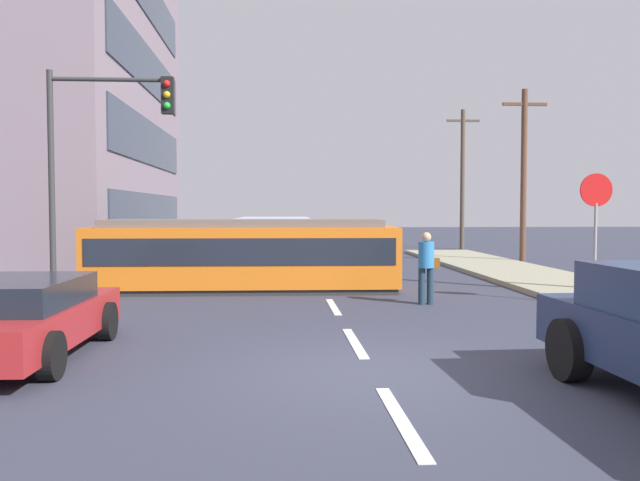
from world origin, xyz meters
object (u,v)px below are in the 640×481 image
object	(u,v)px
parked_sedan_furthest	(203,240)
stop_sign	(596,209)
pedestrian_crossing	(426,264)
parked_sedan_far	(175,247)
streetcar_tram	(244,254)
utility_pole_mid	(524,172)
parked_sedan_mid	(166,257)
traffic_light_mast	(99,142)
utility_pole_far	(463,176)
city_bus	(274,240)
parked_sedan_near	(19,317)

from	to	relation	value
parked_sedan_furthest	stop_sign	size ratio (longest dim) A/B	1.48
pedestrian_crossing	stop_sign	xyz separation A→B (m)	(3.86, -0.29, 1.25)
parked_sedan_furthest	parked_sedan_far	bearing A→B (deg)	-94.05
streetcar_tram	utility_pole_mid	xyz separation A→B (m)	(10.84, 8.15, 2.68)
utility_pole_mid	parked_sedan_mid	bearing A→B (deg)	-162.86
parked_sedan_furthest	utility_pole_mid	distance (m)	15.95
traffic_light_mast	stop_sign	bearing A→B (deg)	-4.47
parked_sedan_furthest	utility_pole_far	distance (m)	14.42
city_bus	traffic_light_mast	world-z (taller)	traffic_light_mast
parked_sedan_far	utility_pole_far	xyz separation A→B (m)	(14.34, 8.14, 3.36)
parked_sedan_near	utility_pole_mid	xyz separation A→B (m)	(13.77, 16.13, 3.05)
streetcar_tram	parked_sedan_mid	world-z (taller)	streetcar_tram
parked_sedan_near	parked_sedan_far	xyz separation A→B (m)	(-0.34, 17.48, -0.00)
parked_sedan_far	stop_sign	world-z (taller)	stop_sign
streetcar_tram	pedestrian_crossing	bearing A→B (deg)	-34.16
stop_sign	utility_pole_far	xyz separation A→B (m)	(2.89, 20.86, 1.79)
streetcar_tram	parked_sedan_far	world-z (taller)	streetcar_tram
parked_sedan_furthest	utility_pole_mid	xyz separation A→B (m)	(13.67, -7.63, 3.05)
traffic_light_mast	pedestrian_crossing	bearing A→B (deg)	-4.53
city_bus	utility_pole_far	distance (m)	15.89
stop_sign	parked_sedan_near	bearing A→B (deg)	-156.79
streetcar_tram	utility_pole_far	xyz separation A→B (m)	(11.06, 17.64, 2.99)
stop_sign	streetcar_tram	bearing A→B (deg)	158.50
parked_sedan_mid	traffic_light_mast	bearing A→B (deg)	-94.15
city_bus	parked_sedan_mid	bearing A→B (deg)	-151.69
parked_sedan_near	traffic_light_mast	size ratio (longest dim) A/B	0.82
city_bus	parked_sedan_furthest	bearing A→B (deg)	110.06
pedestrian_crossing	parked_sedan_far	distance (m)	14.56
pedestrian_crossing	utility_pole_mid	xyz separation A→B (m)	(6.53, 11.08, 2.73)
parked_sedan_far	utility_pole_far	world-z (taller)	utility_pole_far
parked_sedan_near	parked_sedan_mid	bearing A→B (deg)	89.12
pedestrian_crossing	parked_sedan_furthest	world-z (taller)	pedestrian_crossing
parked_sedan_far	traffic_light_mast	bearing A→B (deg)	-89.65
utility_pole_mid	utility_pole_far	distance (m)	9.50
parked_sedan_mid	utility_pole_far	bearing A→B (deg)	44.72
parked_sedan_near	utility_pole_far	xyz separation A→B (m)	(14.00, 25.62, 3.36)
parked_sedan_furthest	traffic_light_mast	distance (m)	18.38
parked_sedan_near	utility_pole_mid	size ratio (longest dim) A/B	0.63
parked_sedan_mid	traffic_light_mast	distance (m)	7.04
city_bus	parked_sedan_mid	world-z (taller)	city_bus
parked_sedan_far	traffic_light_mast	size ratio (longest dim) A/B	0.83
parked_sedan_far	utility_pole_mid	distance (m)	14.50
parked_sedan_far	utility_pole_mid	bearing A→B (deg)	-5.46
parked_sedan_near	parked_sedan_mid	xyz separation A→B (m)	(0.18, 11.94, 0.00)
city_bus	pedestrian_crossing	xyz separation A→B (m)	(3.52, -8.79, -0.14)
parked_sedan_far	traffic_light_mast	xyz separation A→B (m)	(0.07, -11.83, 3.12)
pedestrian_crossing	utility_pole_far	bearing A→B (deg)	71.82
utility_pole_far	utility_pole_mid	bearing A→B (deg)	-91.38
parked_sedan_far	parked_sedan_furthest	size ratio (longest dim) A/B	1.04
parked_sedan_mid	utility_pole_far	size ratio (longest dim) A/B	0.60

